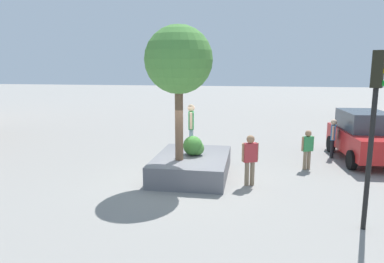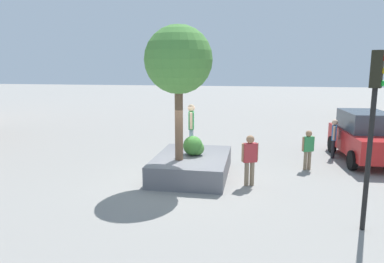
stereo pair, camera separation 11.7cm
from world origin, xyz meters
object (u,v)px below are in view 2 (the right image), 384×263
object	(u,v)px
planter_ledge	(192,165)
passerby_with_bag	(308,147)
plaza_tree	(178,61)
traffic_light_corner	(374,110)
pedestrian_crossing	(334,136)
bystander_watching	(250,157)
skateboard	(191,151)
sedan_parked	(365,136)
skateboarder	(191,124)

from	to	relation	value
planter_ledge	passerby_with_bag	xyz separation A→B (m)	(-1.47, 4.28, 0.52)
plaza_tree	traffic_light_corner	world-z (taller)	plaza_tree
pedestrian_crossing	bystander_watching	size ratio (longest dim) A/B	0.98
skateboard	sedan_parked	size ratio (longest dim) A/B	0.17
skateboard	passerby_with_bag	distance (m)	4.50
plaza_tree	traffic_light_corner	distance (m)	6.19
sedan_parked	traffic_light_corner	size ratio (longest dim) A/B	1.06
pedestrian_crossing	bystander_watching	bearing A→B (deg)	-39.14
planter_ledge	skateboarder	world-z (taller)	skateboarder
skateboard	bystander_watching	world-z (taller)	bystander_watching
planter_ledge	pedestrian_crossing	distance (m)	6.72
plaza_tree	bystander_watching	xyz separation A→B (m)	(0.17, 2.44, -3.15)
sedan_parked	bystander_watching	distance (m)	6.27
planter_ledge	plaza_tree	size ratio (longest dim) A/B	0.81
plaza_tree	skateboarder	bearing A→B (deg)	168.82
planter_ledge	traffic_light_corner	xyz separation A→B (m)	(3.67, 4.92, 2.59)
skateboarder	skateboard	bearing A→B (deg)	0.00
skateboard	pedestrian_crossing	bearing A→B (deg)	117.86
sedan_parked	skateboarder	bearing A→B (deg)	-68.27
traffic_light_corner	bystander_watching	distance (m)	4.48
plaza_tree	sedan_parked	xyz separation A→B (m)	(-3.93, 7.19, -3.09)
skateboard	bystander_watching	size ratio (longest dim) A/B	0.46
skateboard	traffic_light_corner	bearing A→B (deg)	50.30
traffic_light_corner	passerby_with_bag	distance (m)	5.57
plaza_tree	sedan_parked	size ratio (longest dim) A/B	1.00
planter_ledge	plaza_tree	world-z (taller)	plaza_tree
sedan_parked	pedestrian_crossing	xyz separation A→B (m)	(-0.28, -1.19, -0.08)
planter_ledge	skateboard	bearing A→B (deg)	-167.25
skateboarder	pedestrian_crossing	size ratio (longest dim) A/B	1.03
plaza_tree	pedestrian_crossing	distance (m)	7.99
pedestrian_crossing	plaza_tree	bearing A→B (deg)	-54.96
skateboarder	passerby_with_bag	size ratio (longest dim) A/B	1.13
planter_ledge	traffic_light_corner	distance (m)	6.66
skateboarder	bystander_watching	world-z (taller)	skateboarder
planter_ledge	plaza_tree	distance (m)	3.85
pedestrian_crossing	traffic_light_corner	bearing A→B (deg)	-5.80
plaza_tree	passerby_with_bag	xyz separation A→B (m)	(-2.11, 4.63, -3.26)
skateboarder	bystander_watching	distance (m)	2.71
planter_ledge	sedan_parked	bearing A→B (deg)	115.69
plaza_tree	pedestrian_crossing	xyz separation A→B (m)	(-4.21, 6.00, -3.17)
traffic_light_corner	passerby_with_bag	bearing A→B (deg)	-172.92
skateboarder	traffic_light_corner	bearing A→B (deg)	50.30
skateboard	skateboarder	xyz separation A→B (m)	(-0.00, 0.00, 1.03)
planter_ledge	pedestrian_crossing	world-z (taller)	pedestrian_crossing
traffic_light_corner	passerby_with_bag	size ratio (longest dim) A/B	2.79
passerby_with_bag	skateboard	bearing A→B (deg)	-77.84
plaza_tree	pedestrian_crossing	size ratio (longest dim) A/B	2.70
pedestrian_crossing	passerby_with_bag	bearing A→B (deg)	-33.13
sedan_parked	traffic_light_corner	bearing A→B (deg)	-15.47
bystander_watching	passerby_with_bag	distance (m)	3.15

